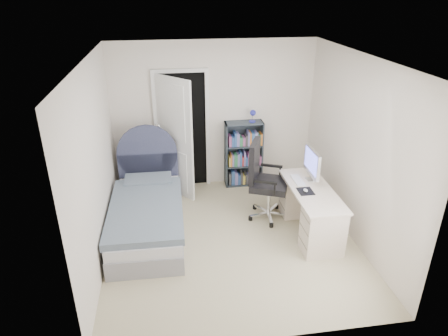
{
  "coord_description": "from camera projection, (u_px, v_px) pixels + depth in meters",
  "views": [
    {
      "loc": [
        -0.8,
        -4.65,
        3.29
      ],
      "look_at": [
        -0.05,
        0.32,
        0.96
      ],
      "focal_mm": 32.0,
      "sensor_mm": 36.0,
      "label": 1
    }
  ],
  "objects": [
    {
      "name": "door",
      "position": [
        177.0,
        134.0,
        6.56
      ],
      "size": [
        0.92,
        0.65,
        2.06
      ],
      "color": "black",
      "rests_on": "ground"
    },
    {
      "name": "nightstand",
      "position": [
        152.0,
        171.0,
        6.79
      ],
      "size": [
        0.4,
        0.4,
        0.59
      ],
      "color": "tan",
      "rests_on": "ground"
    },
    {
      "name": "office_chair",
      "position": [
        263.0,
        177.0,
        5.93
      ],
      "size": [
        0.71,
        0.71,
        1.22
      ],
      "color": "silver",
      "rests_on": "ground"
    },
    {
      "name": "floor_lamp",
      "position": [
        159.0,
        165.0,
        6.73
      ],
      "size": [
        0.18,
        0.18,
        1.24
      ],
      "color": "silver",
      "rests_on": "ground"
    },
    {
      "name": "room_shell",
      "position": [
        232.0,
        157.0,
        5.14
      ],
      "size": [
        3.5,
        3.7,
        2.6
      ],
      "color": "tan",
      "rests_on": "ground"
    },
    {
      "name": "bed",
      "position": [
        147.0,
        212.0,
        5.76
      ],
      "size": [
        1.03,
        2.11,
        1.29
      ],
      "color": "gray",
      "rests_on": "ground"
    },
    {
      "name": "desk",
      "position": [
        310.0,
        208.0,
        5.68
      ],
      "size": [
        0.56,
        1.41,
        1.16
      ],
      "color": "beige",
      "rests_on": "ground"
    },
    {
      "name": "bookcase",
      "position": [
        244.0,
        156.0,
        7.0
      ],
      "size": [
        0.65,
        0.28,
        1.38
      ],
      "color": "#343E47",
      "rests_on": "ground"
    }
  ]
}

